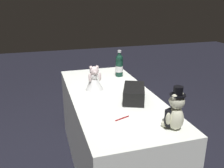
{
  "coord_description": "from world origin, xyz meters",
  "views": [
    {
      "loc": [
        2.02,
        -0.6,
        1.62
      ],
      "look_at": [
        0.0,
        0.0,
        0.88
      ],
      "focal_mm": 39.68,
      "sensor_mm": 36.0,
      "label": 1
    }
  ],
  "objects_px": {
    "teddy_bear_groom": "(175,112)",
    "teddy_bear_bride": "(94,79)",
    "champagne_bottle": "(119,65)",
    "signing_pen": "(123,118)",
    "gift_case_black": "(134,93)"
  },
  "relations": [
    {
      "from": "teddy_bear_groom",
      "to": "gift_case_black",
      "type": "distance_m",
      "value": 0.55
    },
    {
      "from": "teddy_bear_groom",
      "to": "teddy_bear_bride",
      "type": "distance_m",
      "value": 0.96
    },
    {
      "from": "champagne_bottle",
      "to": "gift_case_black",
      "type": "height_order",
      "value": "champagne_bottle"
    },
    {
      "from": "teddy_bear_groom",
      "to": "signing_pen",
      "type": "xyz_separation_m",
      "value": [
        -0.23,
        -0.29,
        -0.12
      ]
    },
    {
      "from": "teddy_bear_groom",
      "to": "gift_case_black",
      "type": "xyz_separation_m",
      "value": [
        -0.54,
        -0.08,
        -0.06
      ]
    },
    {
      "from": "champagne_bottle",
      "to": "gift_case_black",
      "type": "bearing_deg",
      "value": -7.7
    },
    {
      "from": "teddy_bear_groom",
      "to": "teddy_bear_bride",
      "type": "bearing_deg",
      "value": -158.78
    },
    {
      "from": "signing_pen",
      "to": "gift_case_black",
      "type": "relative_size",
      "value": 0.34
    },
    {
      "from": "signing_pen",
      "to": "gift_case_black",
      "type": "distance_m",
      "value": 0.37
    },
    {
      "from": "gift_case_black",
      "to": "teddy_bear_bride",
      "type": "bearing_deg",
      "value": -142.88
    },
    {
      "from": "signing_pen",
      "to": "teddy_bear_bride",
      "type": "bearing_deg",
      "value": -174.65
    },
    {
      "from": "signing_pen",
      "to": "champagne_bottle",
      "type": "bearing_deg",
      "value": 163.14
    },
    {
      "from": "teddy_bear_groom",
      "to": "champagne_bottle",
      "type": "relative_size",
      "value": 1.04
    },
    {
      "from": "teddy_bear_groom",
      "to": "teddy_bear_bride",
      "type": "relative_size",
      "value": 1.28
    },
    {
      "from": "teddy_bear_groom",
      "to": "teddy_bear_bride",
      "type": "xyz_separation_m",
      "value": [
        -0.89,
        -0.35,
        -0.02
      ]
    }
  ]
}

